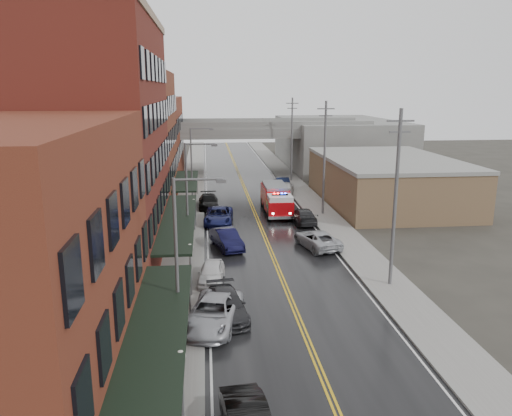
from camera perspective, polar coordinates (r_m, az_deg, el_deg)
road at (r=48.17m, az=0.63°, el=-2.41°), size 11.00×160.00×0.02m
sidewalk_left at (r=47.91m, az=-8.09°, el=-2.56°), size 3.00×160.00×0.15m
sidewalk_right at (r=49.48m, az=9.06°, el=-2.07°), size 3.00×160.00×0.15m
curb_left at (r=47.87m, az=-6.11°, el=-2.51°), size 0.30×160.00×0.15m
curb_right at (r=49.09m, az=7.20°, el=-2.14°), size 0.30×160.00×0.15m
brick_building_a at (r=22.76m, az=-26.41°, el=-6.40°), size 9.00×18.00×12.00m
brick_building_b at (r=40.08m, az=-17.54°, el=6.85°), size 9.00×20.00×18.00m
brick_building_c at (r=57.39m, az=-14.00°, el=7.38°), size 9.00×15.00×15.00m
brick_building_far at (r=74.82m, az=-12.11°, el=7.66°), size 9.00×20.00×12.00m
tan_building at (r=60.87m, az=14.70°, el=2.91°), size 14.00×22.00×5.00m
right_far_block at (r=89.59m, az=9.30°, el=7.40°), size 18.00×30.00×8.00m
awning_0 at (r=22.60m, az=-11.24°, el=-13.65°), size 2.60×16.00×3.09m
awning_1 at (r=40.41m, az=-8.85°, el=-1.32°), size 2.60×18.00×3.09m
awning_2 at (r=57.49m, az=-8.00°, el=3.11°), size 2.60×13.00×3.09m
globe_lamp_0 at (r=21.09m, az=-8.56°, el=-17.74°), size 0.44×0.44×3.12m
globe_lamp_1 at (r=33.85m, az=-7.53°, el=-5.39°), size 0.44×0.44×3.12m
globe_lamp_2 at (r=47.32m, az=-7.09°, el=0.07°), size 0.44×0.44×3.12m
street_lamp_0 at (r=25.37m, az=-8.53°, el=-5.08°), size 2.64×0.22×9.00m
street_lamp_1 at (r=40.85m, az=-7.57°, el=2.05°), size 2.64×0.22×9.00m
street_lamp_2 at (r=56.62m, az=-7.14°, el=5.24°), size 2.64×0.22×9.00m
utility_pole_0 at (r=34.14m, az=15.67°, el=1.33°), size 1.80×0.24×12.00m
utility_pole_1 at (r=52.98m, az=7.83°, el=5.88°), size 1.80×0.24×12.00m
utility_pole_2 at (r=72.44m, az=4.11°, el=7.98°), size 1.80×0.24×12.00m
overpass at (r=78.54m, az=-2.01°, el=8.20°), size 40.00×10.00×7.50m
fire_truck at (r=53.97m, az=2.33°, el=1.07°), size 3.33×8.19×2.98m
parked_car_left_2 at (r=29.01m, az=-4.92°, el=-11.85°), size 4.04×6.29×1.61m
parked_car_left_3 at (r=30.06m, az=-3.34°, el=-11.03°), size 2.73×5.31×1.47m
parked_car_left_4 at (r=35.12m, az=-5.11°, el=-7.38°), size 2.14×4.39×1.44m
parked_car_left_5 at (r=42.30m, az=-3.37°, el=-3.57°), size 2.94×5.21×1.63m
parked_car_left_6 at (r=50.02m, az=-4.29°, el=-0.90°), size 3.20×6.05×1.62m
parked_car_left_7 at (r=56.61m, az=-5.46°, el=0.74°), size 2.17×5.32×1.54m
parked_car_right_0 at (r=42.75m, az=6.99°, el=-3.55°), size 3.72×5.85×1.50m
parked_car_right_1 at (r=50.36m, az=5.38°, el=-0.89°), size 2.30×5.25×1.50m
parked_car_right_2 at (r=64.27m, az=3.44°, el=2.34°), size 2.91×5.10×1.63m
parked_car_right_3 at (r=67.48m, az=2.99°, el=2.88°), size 1.90×4.98×1.62m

